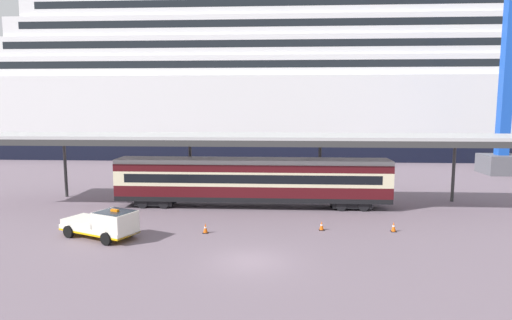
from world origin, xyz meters
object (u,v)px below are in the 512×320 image
Objects in this scene: quay_bollard at (96,223)px; cruise_ship at (374,79)px; service_truck at (105,223)px; traffic_cone_near at (322,226)px; train_carriage at (252,180)px; traffic_cone_far at (394,227)px; traffic_cone_mid at (205,228)px.

cruise_ship is at bearing 59.53° from quay_bollard.
traffic_cone_near is at bearing 10.44° from service_truck.
train_carriage is 33.28× the size of traffic_cone_far.
cruise_ship is at bearing 61.59° from service_truck.
quay_bollard is (-15.56, -0.83, 0.20)m from traffic_cone_near.
traffic_cone_near is 7.97m from traffic_cone_mid.
service_truck is 8.16× the size of traffic_cone_mid.
quay_bollard is at bearing -120.47° from cruise_ship.
cruise_ship is 219.21× the size of traffic_cone_near.
train_carriage is 12.89m from quay_bollard.
traffic_cone_mid is at bearing -108.73° from train_carriage.
train_carriage reaches higher than service_truck.
quay_bollard is at bearing -177.85° from traffic_cone_far.
train_carriage is at bearing 128.12° from traffic_cone_near.
train_carriage is at bearing 46.07° from service_truck.
cruise_ship reaches higher than service_truck.
quay_bollard reaches higher than traffic_cone_far.
traffic_cone_mid is 12.80m from traffic_cone_far.
cruise_ship reaches higher than train_carriage.
traffic_cone_far is at bearing -99.97° from cruise_ship.
cruise_ship is 46.92m from train_carriage.
traffic_cone_far is (12.76, 1.07, 0.00)m from traffic_cone_mid.
traffic_cone_near is at bearing -51.88° from train_carriage.
traffic_cone_far is at bearing 7.61° from service_truck.
traffic_cone_near is at bearing 3.07° from quay_bollard.
service_truck is at bearing -172.39° from traffic_cone_far.
service_truck is 19.24m from traffic_cone_far.
train_carriage is at bearing 146.30° from traffic_cone_far.
cruise_ship reaches higher than traffic_cone_far.
service_truck reaches higher than quay_bollard.
service_truck reaches higher than traffic_cone_near.
service_truck is 5.80× the size of quay_bollard.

